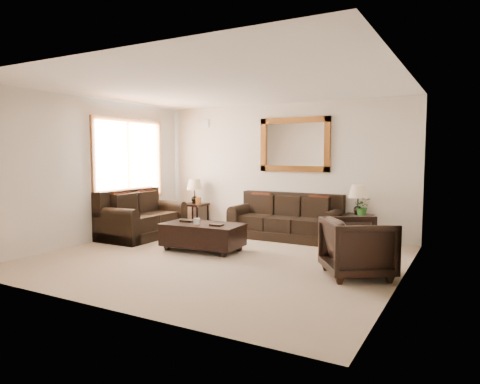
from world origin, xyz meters
The scene contains 11 objects.
room centered at (0.00, 0.00, 1.35)m, with size 5.51×5.01×2.71m.
window centered at (-2.70, 0.90, 1.55)m, with size 0.07×1.96×1.66m.
mirror centered at (0.30, 2.47, 1.85)m, with size 1.50×0.06×1.10m.
air_vent centered at (-1.90, 2.48, 2.35)m, with size 0.25×0.02×0.18m, color #999999.
sofa centered at (0.30, 2.08, 0.32)m, with size 2.14×0.92×0.88m.
loveseat centered at (-2.29, 0.75, 0.35)m, with size 0.99×1.68×0.94m.
end_table_left centered at (-1.99, 2.21, 0.72)m, with size 0.50×0.50×1.10m.
end_table_right centered at (1.67, 2.21, 0.71)m, with size 0.50×0.50×1.09m.
coffee_table centered at (-0.52, 0.35, 0.29)m, with size 1.42×0.83×0.58m.
armchair centered at (2.20, 0.04, 0.44)m, with size 0.85×0.79×0.87m, color black.
potted_plant centered at (1.78, 2.12, 0.67)m, with size 0.30×0.33×0.26m, color #27581E.
Camera 1 is at (3.56, -5.70, 1.65)m, focal length 32.00 mm.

